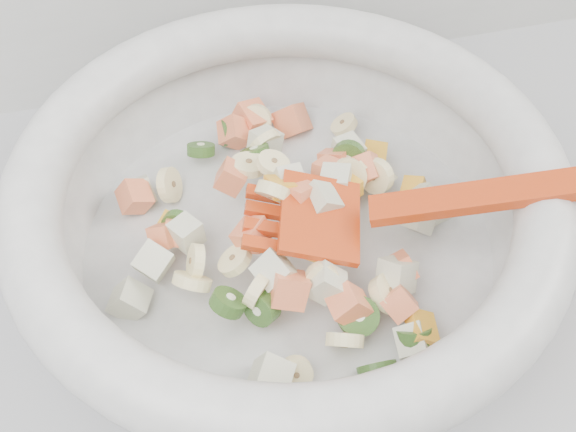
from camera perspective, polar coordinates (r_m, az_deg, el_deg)
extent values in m
cylinder|color=silver|center=(0.55, 0.00, -2.61)|extent=(0.32, 0.32, 0.02)
torus|color=silver|center=(0.49, 0.00, 2.61)|extent=(0.39, 0.39, 0.04)
cylinder|color=#F2F0A1|center=(0.58, -1.83, 5.82)|extent=(0.04, 0.02, 0.04)
cylinder|color=#F2F0A1|center=(0.50, -1.13, 1.90)|extent=(0.03, 0.03, 0.03)
cylinder|color=#F2F0A1|center=(0.61, 4.45, 7.19)|extent=(0.03, 0.03, 0.02)
cylinder|color=#F2F0A1|center=(0.54, -1.17, 4.15)|extent=(0.03, 0.03, 0.01)
cylinder|color=#F2F0A1|center=(0.50, -7.31, -3.60)|extent=(0.02, 0.03, 0.03)
cylinder|color=#F2F0A1|center=(0.55, 6.98, 3.14)|extent=(0.03, 0.03, 0.04)
cylinder|color=#F2F0A1|center=(0.48, -2.50, -5.96)|extent=(0.03, 0.03, 0.03)
cylinder|color=#F2F0A1|center=(0.48, 2.73, -4.89)|extent=(0.03, 0.02, 0.03)
cylinder|color=#F2F0A1|center=(0.55, -3.12, 4.05)|extent=(0.04, 0.04, 0.01)
cylinder|color=#F2F0A1|center=(0.55, 5.60, 3.35)|extent=(0.03, 0.02, 0.03)
cylinder|color=#F2F0A1|center=(0.49, -7.58, -5.15)|extent=(0.03, 0.03, 0.03)
cylinder|color=#F2F0A1|center=(0.49, -4.23, -3.52)|extent=(0.03, 0.03, 0.02)
cylinder|color=#F2F0A1|center=(0.48, 4.51, -9.77)|extent=(0.03, 0.02, 0.03)
cylinder|color=#F2F0A1|center=(0.54, 4.75, 3.12)|extent=(0.04, 0.03, 0.04)
cylinder|color=#F2F0A1|center=(0.49, 7.85, -6.09)|extent=(0.03, 0.03, 0.03)
cylinder|color=#F2F0A1|center=(0.47, 0.62, -12.32)|extent=(0.03, 0.02, 0.03)
cylinder|color=#F2F0A1|center=(0.56, -9.34, 2.44)|extent=(0.02, 0.04, 0.04)
cylinder|color=#F2F0A1|center=(0.61, -2.57, 7.56)|extent=(0.03, 0.03, 0.04)
cube|color=#FF9450|center=(0.48, 4.83, -7.01)|extent=(0.03, 0.02, 0.03)
cube|color=#FF9450|center=(0.49, -2.87, -1.47)|extent=(0.03, 0.03, 0.02)
cube|color=#FF9450|center=(0.56, -12.02, 1.50)|extent=(0.03, 0.03, 0.03)
cube|color=#FF9450|center=(0.52, -9.73, -1.54)|extent=(0.03, 0.03, 0.03)
cube|color=#FF9450|center=(0.48, 0.00, -5.79)|extent=(0.03, 0.03, 0.03)
cube|color=#FF9450|center=(0.61, -2.87, 7.73)|extent=(0.03, 0.03, 0.03)
cube|color=#FF9450|center=(0.49, 8.77, -6.81)|extent=(0.03, 0.03, 0.03)
cube|color=#FF9450|center=(0.53, 3.35, 3.33)|extent=(0.03, 0.03, 0.03)
cube|color=#FF9450|center=(0.51, 8.93, -4.08)|extent=(0.02, 0.03, 0.03)
cube|color=#FF9450|center=(0.62, 0.30, 7.49)|extent=(0.04, 0.04, 0.04)
cube|color=#FF9450|center=(0.55, 5.95, 3.60)|extent=(0.03, 0.03, 0.04)
cube|color=#FF9450|center=(0.56, 3.68, 4.25)|extent=(0.03, 0.03, 0.03)
cube|color=#FF9450|center=(0.54, -4.51, 3.08)|extent=(0.03, 0.03, 0.03)
cube|color=#FF9450|center=(0.52, -8.59, -1.31)|extent=(0.03, 0.03, 0.03)
cube|color=#FF9450|center=(0.60, -4.18, 6.62)|extent=(0.03, 0.03, 0.04)
cube|color=#FF9450|center=(0.50, 0.94, 1.66)|extent=(0.03, 0.03, 0.02)
cylinder|color=#559E34|center=(0.48, -2.07, -7.26)|extent=(0.03, 0.03, 0.04)
cylinder|color=#559E34|center=(0.48, 5.58, -7.92)|extent=(0.04, 0.04, 0.03)
cylinder|color=#559E34|center=(0.56, 4.77, 4.61)|extent=(0.03, 0.03, 0.04)
cylinder|color=#559E34|center=(0.53, -8.75, -0.73)|extent=(0.03, 0.02, 0.03)
cylinder|color=#559E34|center=(0.59, -6.90, 5.23)|extent=(0.03, 0.03, 0.02)
cylinder|color=#559E34|center=(0.48, 7.10, -12.08)|extent=(0.04, 0.02, 0.04)
cylinder|color=#559E34|center=(0.49, 9.94, -9.37)|extent=(0.03, 0.03, 0.03)
cylinder|color=#559E34|center=(0.60, -4.83, 6.57)|extent=(0.02, 0.03, 0.03)
cylinder|color=#559E34|center=(0.57, -2.56, 4.88)|extent=(0.03, 0.03, 0.03)
cylinder|color=#559E34|center=(0.48, -4.75, -6.83)|extent=(0.03, 0.03, 0.03)
cube|color=beige|center=(0.55, 11.41, 0.44)|extent=(0.03, 0.03, 0.03)
cube|color=beige|center=(0.56, 7.27, 3.07)|extent=(0.03, 0.03, 0.03)
cube|color=beige|center=(0.54, 10.35, -0.27)|extent=(0.03, 0.03, 0.03)
cube|color=beige|center=(0.51, -12.41, -6.54)|extent=(0.04, 0.03, 0.03)
cube|color=beige|center=(0.51, -10.58, -3.56)|extent=(0.03, 0.04, 0.03)
cube|color=beige|center=(0.48, -1.11, -4.35)|extent=(0.03, 0.03, 0.03)
cube|color=beige|center=(0.55, 10.28, 1.01)|extent=(0.04, 0.04, 0.03)
cube|color=beige|center=(0.49, 9.96, -9.84)|extent=(0.03, 0.03, 0.03)
cube|color=beige|center=(0.48, 2.95, -5.34)|extent=(0.03, 0.03, 0.03)
cube|color=beige|center=(0.51, 0.08, 2.68)|extent=(0.02, 0.03, 0.03)
cube|color=beige|center=(0.50, 8.58, -4.66)|extent=(0.03, 0.03, 0.03)
cube|color=beige|center=(0.57, -11.72, 1.82)|extent=(0.03, 0.03, 0.03)
cube|color=beige|center=(0.59, -1.80, 5.91)|extent=(0.03, 0.03, 0.02)
cube|color=beige|center=(0.52, 3.82, 2.68)|extent=(0.03, 0.03, 0.02)
cube|color=beige|center=(0.51, -8.05, -1.33)|extent=(0.03, 0.03, 0.02)
cube|color=beige|center=(0.47, -1.45, -12.72)|extent=(0.04, 0.04, 0.03)
cube|color=beige|center=(0.57, 4.75, 5.08)|extent=(0.03, 0.03, 0.02)
cube|color=beige|center=(0.50, 2.44, 0.94)|extent=(0.03, 0.03, 0.03)
cube|color=#FF9F2E|center=(0.56, 9.85, 1.85)|extent=(0.03, 0.03, 0.02)
cube|color=#FF9F2E|center=(0.50, -0.66, 2.30)|extent=(0.02, 0.03, 0.02)
cube|color=#FF9F2E|center=(0.58, 6.84, 4.70)|extent=(0.03, 0.03, 0.02)
cube|color=#FF9F2E|center=(0.53, -8.89, -0.86)|extent=(0.03, 0.03, 0.03)
cube|color=#FF9F2E|center=(0.49, 1.39, -2.17)|extent=(0.03, 0.02, 0.02)
cube|color=#FF9F2E|center=(0.53, 4.49, 2.05)|extent=(0.03, 0.03, 0.02)
cube|color=#FF9F2E|center=(0.49, 10.53, -8.78)|extent=(0.02, 0.03, 0.02)
cube|color=#BD3610|center=(0.49, 2.55, -0.11)|extent=(0.07, 0.08, 0.03)
cube|color=#BD3610|center=(0.51, -1.76, 1.73)|extent=(0.03, 0.02, 0.01)
cube|color=#BD3610|center=(0.50, -1.85, 0.43)|extent=(0.03, 0.02, 0.01)
cube|color=#BD3610|center=(0.49, -1.94, -0.92)|extent=(0.03, 0.02, 0.01)
cube|color=#BD3610|center=(0.48, -2.03, -2.31)|extent=(0.03, 0.02, 0.01)
cube|color=#BD3610|center=(0.49, 18.18, 1.92)|extent=(0.19, 0.08, 0.06)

